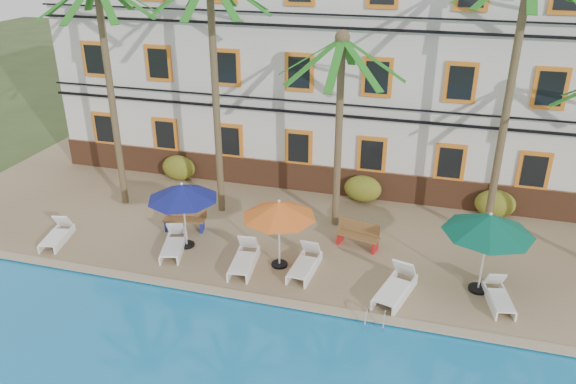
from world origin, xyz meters
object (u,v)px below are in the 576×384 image
(lounger_b, at_px, (174,244))
(bench_right, at_px, (359,234))
(umbrella_blue, at_px, (182,192))
(lounger_a, at_px, (57,235))
(pool_ladder, at_px, (375,321))
(umbrella_red, at_px, (279,210))
(umbrella_green, at_px, (489,224))
(palm_c, at_px, (340,105))
(lounger_e, at_px, (396,287))
(bench_left, at_px, (185,218))
(palm_a, at_px, (107,64))
(palm_d, at_px, (513,72))
(lounger_f, at_px, (499,296))
(palm_b, at_px, (214,65))
(lounger_d, at_px, (305,263))
(lounger_c, at_px, (244,259))

(lounger_b, distance_m, bench_right, 6.35)
(umbrella_blue, height_order, lounger_a, umbrella_blue)
(lounger_b, height_order, pool_ladder, lounger_b)
(umbrella_red, relative_size, bench_right, 1.52)
(umbrella_green, bearing_deg, umbrella_red, -177.13)
(palm_c, bearing_deg, lounger_a, -156.83)
(lounger_e, height_order, bench_left, lounger_e)
(palm_a, distance_m, palm_d, 13.90)
(lounger_b, bearing_deg, bench_right, 18.70)
(umbrella_blue, relative_size, lounger_f, 1.40)
(umbrella_blue, relative_size, pool_ladder, 3.24)
(palm_d, distance_m, lounger_e, 7.61)
(palm_a, xyz_separation_m, palm_b, (4.02, 0.40, 0.12))
(umbrella_green, relative_size, lounger_b, 1.39)
(palm_d, bearing_deg, lounger_d, -146.66)
(umbrella_green, height_order, lounger_e, umbrella_green)
(lounger_f, distance_m, bench_left, 10.93)
(lounger_d, bearing_deg, lounger_e, -10.89)
(lounger_a, distance_m, lounger_d, 8.88)
(bench_left, bearing_deg, pool_ladder, -25.08)
(umbrella_blue, distance_m, lounger_c, 3.05)
(lounger_e, bearing_deg, lounger_c, 176.69)
(palm_c, xyz_separation_m, bench_left, (-5.21, -1.88, -4.13))
(lounger_e, xyz_separation_m, bench_right, (-1.55, 2.61, 0.16))
(bench_right, bearing_deg, lounger_d, -124.29)
(umbrella_blue, relative_size, bench_left, 1.54)
(pool_ladder, bearing_deg, lounger_a, 172.79)
(palm_d, relative_size, lounger_b, 4.98)
(umbrella_blue, xyz_separation_m, lounger_e, (7.29, -1.00, -1.75))
(palm_a, xyz_separation_m, palm_d, (13.88, 0.77, 0.41))
(bench_left, height_order, bench_right, same)
(palm_c, relative_size, lounger_c, 3.61)
(umbrella_blue, height_order, pool_ladder, umbrella_blue)
(lounger_a, xyz_separation_m, lounger_d, (8.87, 0.51, 0.02))
(umbrella_blue, xyz_separation_m, lounger_b, (-0.27, -0.43, -1.78))
(umbrella_red, distance_m, umbrella_green, 6.25)
(lounger_e, bearing_deg, lounger_a, 179.73)
(palm_c, xyz_separation_m, lounger_e, (2.64, -3.98, -4.29))
(palm_b, xyz_separation_m, bench_left, (-0.70, -1.81, -5.23))
(lounger_c, distance_m, bench_right, 4.09)
(palm_d, distance_m, lounger_f, 6.91)
(pool_ladder, bearing_deg, lounger_f, 28.56)
(lounger_b, relative_size, pool_ladder, 2.57)
(umbrella_green, height_order, lounger_c, umbrella_green)
(palm_c, height_order, umbrella_blue, palm_c)
(palm_c, distance_m, lounger_a, 10.87)
(lounger_d, relative_size, bench_left, 1.21)
(lounger_b, height_order, lounger_f, lounger_b)
(palm_a, relative_size, palm_c, 1.24)
(palm_d, relative_size, bench_right, 6.06)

